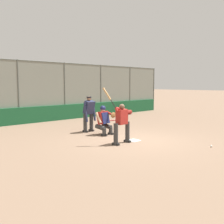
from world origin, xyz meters
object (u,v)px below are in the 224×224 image
at_px(batter_at_plate, 121,122).
at_px(baseball_loose, 211,146).
at_px(spare_bat_by_padding, 113,120).
at_px(equipment_bag_dugout_side, 126,112).
at_px(umpire_home, 89,113).
at_px(fielding_glove_on_dirt, 103,128).
at_px(catcher_behind_plate, 104,120).

relative_size(batter_at_plate, baseball_loose, 27.86).
xyz_separation_m(spare_bat_by_padding, equipment_bag_dugout_side, (-2.84, -1.69, 0.13)).
height_order(umpire_home, spare_bat_by_padding, umpire_home).
xyz_separation_m(baseball_loose, equipment_bag_dugout_side, (-4.81, -8.77, 0.12)).
relative_size(fielding_glove_on_dirt, baseball_loose, 4.34).
bearing_deg(fielding_glove_on_dirt, equipment_bag_dugout_side, -146.54).
distance_m(catcher_behind_plate, spare_bat_by_padding, 4.35).
xyz_separation_m(fielding_glove_on_dirt, baseball_loose, (-0.28, 5.40, -0.02)).
bearing_deg(equipment_bag_dugout_side, baseball_loose, 61.25).
height_order(catcher_behind_plate, fielding_glove_on_dirt, catcher_behind_plate).
relative_size(umpire_home, spare_bat_by_padding, 1.89).
distance_m(batter_at_plate, fielding_glove_on_dirt, 3.41).
relative_size(fielding_glove_on_dirt, equipment_bag_dugout_side, 0.28).
distance_m(catcher_behind_plate, umpire_home, 1.02).
height_order(umpire_home, equipment_bag_dugout_side, umpire_home).
xyz_separation_m(spare_bat_by_padding, fielding_glove_on_dirt, (2.26, 1.67, 0.02)).
bearing_deg(baseball_loose, batter_at_plate, -52.68).
bearing_deg(spare_bat_by_padding, baseball_loose, 88.93).
xyz_separation_m(batter_at_plate, umpire_home, (-0.61, -2.71, 0.08)).
bearing_deg(umpire_home, spare_bat_by_padding, -156.05).
bearing_deg(batter_at_plate, baseball_loose, 122.64).
relative_size(spare_bat_by_padding, baseball_loose, 11.66).
bearing_deg(catcher_behind_plate, umpire_home, -94.72).
height_order(batter_at_plate, umpire_home, batter_at_plate).
height_order(spare_bat_by_padding, baseball_loose, baseball_loose).
relative_size(batter_at_plate, equipment_bag_dugout_side, 1.79).
bearing_deg(umpire_home, batter_at_plate, 71.59).
height_order(catcher_behind_plate, baseball_loose, catcher_behind_plate).
xyz_separation_m(batter_at_plate, catcher_behind_plate, (-0.67, -1.71, -0.14)).
bearing_deg(fielding_glove_on_dirt, baseball_loose, 92.99).
bearing_deg(catcher_behind_plate, batter_at_plate, 60.66).
relative_size(catcher_behind_plate, spare_bat_by_padding, 1.46).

